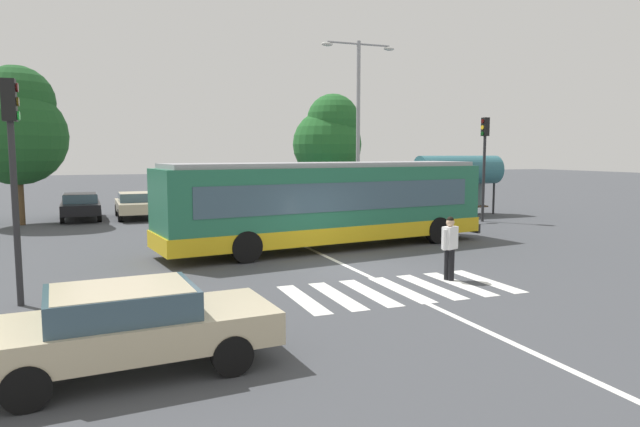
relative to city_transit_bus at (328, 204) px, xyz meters
name	(u,v)px	position (x,y,z in m)	size (l,w,h in m)	color
ground_plane	(348,268)	(-0.80, -3.57, -1.59)	(160.00, 160.00, 0.00)	#424449
city_transit_bus	(328,204)	(0.00, 0.00, 0.00)	(12.51, 4.30, 3.06)	black
pedestrian_crossing_street	(450,244)	(1.08, -5.98, -0.62)	(0.54, 0.39, 1.72)	black
foreground_sedan	(127,324)	(-7.20, -9.57, -0.82)	(4.63, 2.17, 1.35)	black
parked_car_black	(81,205)	(-8.64, 12.45, -0.82)	(1.99, 4.56, 1.35)	black
parked_car_champagne	(135,204)	(-6.00, 12.15, -0.82)	(1.96, 4.55, 1.35)	black
parked_car_charcoal	(188,202)	(-3.25, 12.44, -0.82)	(2.03, 4.58, 1.35)	black
parked_car_white	(236,200)	(-0.63, 12.31, -0.82)	(1.91, 4.52, 1.35)	black
parked_car_blue	(284,199)	(2.09, 12.04, -0.82)	(1.94, 4.53, 1.35)	black
parked_car_teal	(327,198)	(4.69, 11.85, -0.82)	(1.91, 4.52, 1.35)	black
traffic_light_near_corner	(13,156)	(-9.28, -4.68, 1.73)	(0.33, 0.32, 4.97)	#28282B
traffic_light_far_corner	(484,153)	(10.05, 4.46, 1.82)	(0.33, 0.32, 5.12)	#28282B
bus_stop_shelter	(458,171)	(10.46, 7.19, 0.83)	(4.88, 1.54, 3.25)	#28282B
twin_arm_street_lamp	(358,111)	(4.84, 7.98, 3.94)	(4.05, 0.32, 9.04)	#939399
background_tree_left	(17,126)	(-11.18, 11.23, 3.04)	(4.54, 4.54, 7.46)	brown
background_tree_right	(329,137)	(6.02, 14.93, 2.80)	(4.39, 4.39, 7.13)	brown
crosswalk_painted_stripes	(400,289)	(-0.64, -6.43, -1.58)	(5.62, 2.79, 0.01)	silver
lane_center_line	(326,256)	(-0.72, -1.57, -1.59)	(0.16, 24.00, 0.01)	silver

